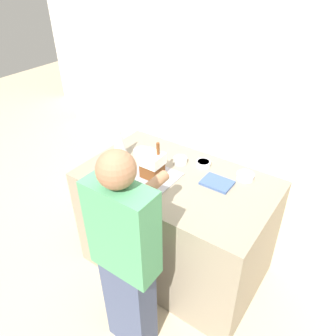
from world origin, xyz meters
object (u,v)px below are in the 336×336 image
candy_bowl_center_rear (180,160)px  candy_bowl_far_right (203,163)px  baking_tray (153,176)px  gingerbread_house (152,164)px  decorative_tree (119,140)px  candy_bowl_near_tray_right (245,176)px  candy_bowl_beside_tree (142,152)px  cookbook (217,183)px  person (126,260)px

candy_bowl_center_rear → candy_bowl_far_right: candy_bowl_center_rear is taller
candy_bowl_far_right → baking_tray: bearing=-124.3°
candy_bowl_far_right → gingerbread_house: bearing=-124.3°
decorative_tree → gingerbread_house: bearing=-9.9°
baking_tray → candy_bowl_near_tray_right: 0.69m
gingerbread_house → candy_bowl_center_rear: size_ratio=2.62×
baking_tray → candy_bowl_beside_tree: bearing=142.3°
candy_bowl_beside_tree → candy_bowl_near_tray_right: 0.86m
decorative_tree → candy_bowl_center_rear: decorative_tree is taller
baking_tray → candy_bowl_center_rear: 0.29m
decorative_tree → candy_bowl_near_tray_right: (0.96, 0.30, -0.14)m
gingerbread_house → candy_bowl_far_right: bearing=55.7°
gingerbread_house → candy_bowl_beside_tree: bearing=142.4°
decorative_tree → candy_bowl_beside_tree: decorative_tree is taller
candy_bowl_near_tray_right → cookbook: 0.23m
baking_tray → candy_bowl_far_right: (0.24, 0.35, 0.02)m
baking_tray → decorative_tree: decorative_tree is taller
person → candy_bowl_beside_tree: bearing=122.6°
baking_tray → decorative_tree: 0.42m
candy_bowl_far_right → cookbook: 0.26m
baking_tray → candy_bowl_far_right: bearing=55.7°
candy_bowl_far_right → person: size_ratio=0.07×
candy_bowl_near_tray_right → candy_bowl_far_right: bearing=-176.4°
candy_bowl_center_rear → cookbook: 0.38m
gingerbread_house → person: (0.27, -0.63, -0.24)m
candy_bowl_near_tray_right → decorative_tree: bearing=-162.4°
candy_bowl_far_right → candy_bowl_beside_tree: bearing=-163.5°
candy_bowl_near_tray_right → candy_bowl_far_right: (-0.34, -0.02, -0.00)m
gingerbread_house → candy_bowl_center_rear: 0.30m
candy_bowl_beside_tree → candy_bowl_far_right: 0.52m
cookbook → person: person is taller
baking_tray → gingerbread_house: gingerbread_house is taller
candy_bowl_beside_tree → cookbook: size_ratio=0.62×
baking_tray → candy_bowl_near_tray_right: size_ratio=2.78×
decorative_tree → cookbook: 0.84m
candy_bowl_near_tray_right → person: 1.06m
candy_bowl_center_rear → candy_bowl_near_tray_right: (0.52, 0.09, -0.00)m
decorative_tree → candy_bowl_beside_tree: (0.12, 0.13, -0.14)m
gingerbread_house → candy_bowl_beside_tree: 0.34m
gingerbread_house → candy_bowl_center_rear: (0.07, 0.28, -0.08)m
baking_tray → candy_bowl_center_rear: size_ratio=3.32×
candy_bowl_beside_tree → gingerbread_house: bearing=-37.6°
candy_bowl_beside_tree → candy_bowl_near_tray_right: candy_bowl_beside_tree is taller
candy_bowl_far_right → cookbook: candy_bowl_far_right is taller
gingerbread_house → decorative_tree: bearing=170.1°
gingerbread_house → candy_bowl_near_tray_right: gingerbread_house is taller
baking_tray → person: bearing=-66.7°
candy_bowl_near_tray_right → cookbook: (-0.14, -0.18, -0.01)m
candy_bowl_center_rear → person: size_ratio=0.07×
cookbook → gingerbread_house: bearing=-156.2°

